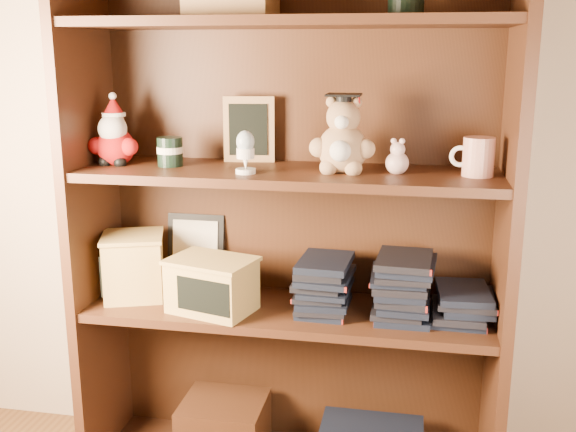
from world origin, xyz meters
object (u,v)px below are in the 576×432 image
(grad_teddy_bear, at_px, (343,142))
(bookcase, at_px, (290,226))
(teacher_mug, at_px, (477,157))
(treats_box, at_px, (134,266))

(grad_teddy_bear, bearing_deg, bookcase, 159.34)
(bookcase, height_order, grad_teddy_bear, bookcase)
(teacher_mug, relative_size, treats_box, 0.51)
(bookcase, relative_size, grad_teddy_bear, 7.49)
(bookcase, bearing_deg, treats_box, -173.67)
(grad_teddy_bear, relative_size, treats_box, 0.96)
(bookcase, bearing_deg, grad_teddy_bear, -20.66)
(grad_teddy_bear, distance_m, teacher_mug, 0.35)
(bookcase, distance_m, treats_box, 0.48)
(grad_teddy_bear, distance_m, treats_box, 0.72)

